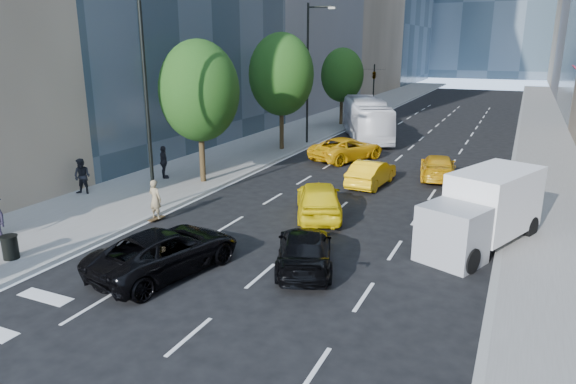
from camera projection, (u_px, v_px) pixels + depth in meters
The scene contains 21 objects.
ground at pixel (234, 270), 17.20m from camera, with size 160.00×160.00×0.00m, color black.
sidewalk_left at pixel (315, 127), 47.00m from camera, with size 6.00×120.00×0.15m, color slate.
sidewalk_right at pixel (545, 142), 39.40m from camera, with size 4.00×120.00×0.15m, color slate.
lamp_near at pixel (148, 81), 21.62m from camera, with size 2.13×0.22×10.00m.
lamp_far at pixel (310, 66), 37.35m from camera, with size 2.13×0.22×10.00m.
tree_near at pixel (199, 91), 26.57m from camera, with size 4.20×4.20×7.46m.
tree_mid at pixel (281, 75), 35.22m from camera, with size 4.50×4.50×7.99m.
tree_far at pixel (342, 75), 46.77m from camera, with size 3.90×3.90×6.92m.
traffic_signal at pixel (374, 75), 53.55m from camera, with size 2.48×0.53×5.20m.
skateboarder at pixel (155, 202), 21.83m from camera, with size 0.62×0.41×1.70m, color #867554.
black_sedan_lincoln at pixel (166, 251), 16.92m from camera, with size 2.44×5.30×1.47m, color black.
black_sedan_mercedes at pixel (305, 249), 17.29m from camera, with size 1.83×4.51×1.31m, color black.
taxi_a at pixel (319, 199), 22.46m from camera, with size 1.89×4.69×1.60m, color yellow.
taxi_b at pixel (371, 173), 27.41m from camera, with size 1.47×4.21×1.39m, color #FFB90D.
taxi_c at pixel (347, 149), 33.53m from camera, with size 2.47×5.35×1.49m, color #DA9A0B.
taxi_d at pixel (438, 167), 28.88m from camera, with size 1.88×4.63×1.34m, color #D6960B.
city_bus at pixel (366, 119), 41.21m from camera, with size 2.65×11.34×3.16m, color white.
box_truck at pixel (484, 210), 18.96m from camera, with size 4.14×6.18×2.79m.
pedestrian_a at pixel (82, 176), 25.26m from camera, with size 0.87×0.68×1.78m, color black.
pedestrian_b at pixel (164, 162), 28.27m from camera, with size 1.06×0.44×1.82m, color black.
trash_can at pixel (10, 248), 17.69m from camera, with size 0.53×0.53×0.80m, color black.
Camera 1 is at (8.22, -13.62, 7.28)m, focal length 32.00 mm.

